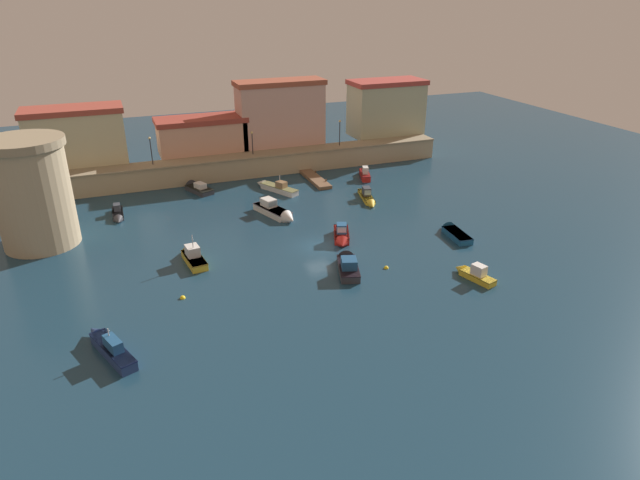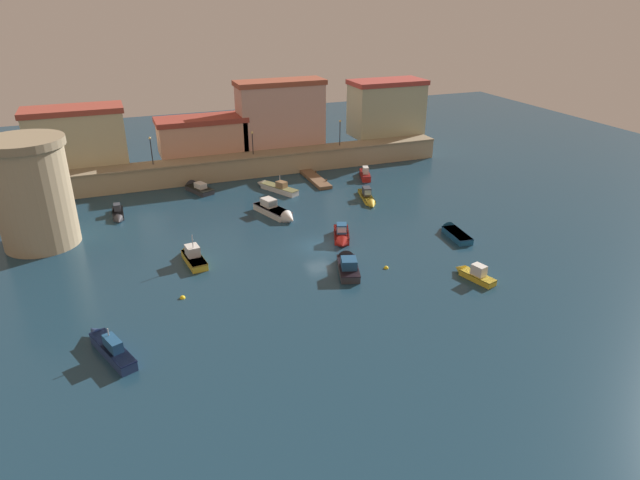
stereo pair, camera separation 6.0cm
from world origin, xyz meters
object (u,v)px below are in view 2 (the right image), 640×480
moored_boat_11 (368,198)px  mooring_buoy_1 (386,268)px  moored_boat_1 (342,236)px  moored_boat_2 (109,346)px  moored_boat_9 (192,255)px  moored_boat_6 (275,187)px  quay_lamp_0 (151,146)px  moored_boat_8 (453,232)px  moored_boat_3 (277,212)px  moored_boat_7 (347,264)px  moored_boat_10 (196,188)px  quay_lamp_2 (340,129)px  moored_boat_0 (473,274)px  moored_boat_5 (118,214)px  fortress_tower (33,193)px  moored_boat_4 (365,173)px  mooring_buoy_0 (183,298)px  quay_lamp_1 (252,139)px

moored_boat_11 → mooring_buoy_1: size_ratio=13.83×
moored_boat_1 → mooring_buoy_1: size_ratio=10.68×
moored_boat_2 → moored_boat_9: (8.07, 12.89, -0.01)m
moored_boat_11 → moored_boat_6: bearing=-116.3°
quay_lamp_0 → moored_boat_8: 39.99m
moored_boat_3 → moored_boat_7: moored_boat_3 is taller
quay_lamp_0 → moored_boat_10: quay_lamp_0 is taller
quay_lamp_2 → moored_boat_7: size_ratio=0.62×
moored_boat_0 → moored_boat_2: moored_boat_2 is taller
quay_lamp_0 → moored_boat_8: bearing=-45.1°
moored_boat_5 → moored_boat_8: (33.27, -18.19, -0.01)m
mooring_buoy_1 → fortress_tower: bearing=149.8°
moored_boat_4 → moored_boat_3: bearing=139.8°
moored_boat_10 → moored_boat_11: size_ratio=0.87×
quay_lamp_0 → moored_boat_3: size_ratio=0.53×
quay_lamp_0 → moored_boat_3: (11.94, -16.17, -4.87)m
moored_boat_4 → mooring_buoy_0: (-28.83, -24.62, -0.53)m
moored_boat_7 → moored_boat_10: size_ratio=1.09×
moored_boat_4 → moored_boat_11: moored_boat_4 is taller
moored_boat_2 → moored_boat_7: 22.24m
quay_lamp_2 → moored_boat_7: (-12.42, -31.20, -4.92)m
moored_boat_1 → moored_boat_9: bearing=-72.7°
moored_boat_2 → moored_boat_7: moored_boat_2 is taller
quay_lamp_0 → moored_boat_4: quay_lamp_0 is taller
quay_lamp_2 → moored_boat_9: quay_lamp_2 is taller
mooring_buoy_0 → moored_boat_2: bearing=-135.6°
quay_lamp_1 → moored_boat_2: quay_lamp_1 is taller
quay_lamp_2 → moored_boat_8: 28.58m
fortress_tower → mooring_buoy_0: size_ratio=22.94×
fortress_tower → moored_boat_6: bearing=14.8°
moored_boat_11 → moored_boat_7: bearing=-18.7°
moored_boat_7 → moored_boat_2: bearing=123.0°
moored_boat_6 → moored_boat_7: 23.66m
fortress_tower → moored_boat_6: (27.20, 7.19, -5.14)m
quay_lamp_1 → moored_boat_11: 19.23m
fortress_tower → quay_lamp_2: size_ratio=2.96×
moored_boat_4 → moored_boat_6: size_ratio=0.76×
moored_boat_0 → moored_boat_11: 21.70m
moored_boat_4 → moored_boat_9: size_ratio=0.97×
fortress_tower → moored_boat_8: size_ratio=2.07×
quay_lamp_2 → moored_boat_0: size_ratio=0.84×
moored_boat_8 → moored_boat_11: moored_boat_11 is taller
fortress_tower → moored_boat_2: fortress_tower is taller
quay_lamp_0 → moored_boat_5: (-5.25, -9.90, -5.06)m
quay_lamp_2 → moored_boat_5: (-31.94, -9.90, -5.10)m
quay_lamp_2 → moored_boat_8: quay_lamp_2 is taller
moored_boat_7 → moored_boat_8: moored_boat_7 is taller
moored_boat_5 → moored_boat_11: size_ratio=0.76×
quay_lamp_0 → fortress_tower: bearing=-131.0°
fortress_tower → moored_boat_2: (5.65, -22.38, -5.05)m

